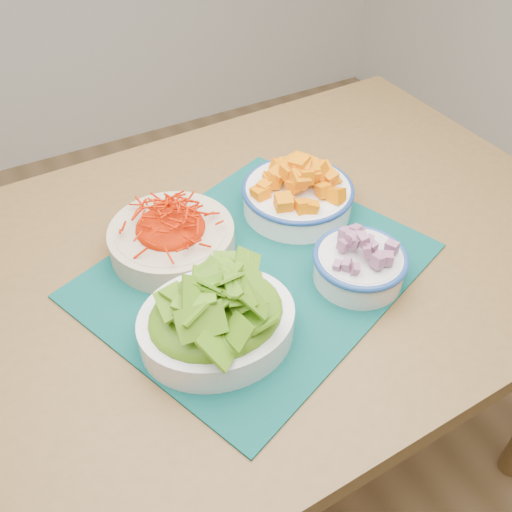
{
  "coord_description": "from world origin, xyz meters",
  "views": [
    {
      "loc": [
        -0.14,
        -0.34,
        1.42
      ],
      "look_at": [
        0.19,
        0.26,
        0.78
      ],
      "focal_mm": 40.0,
      "sensor_mm": 36.0,
      "label": 1
    }
  ],
  "objects": [
    {
      "name": "lettuce_bowl",
      "position": [
        0.07,
        0.16,
        0.8
      ],
      "size": [
        0.25,
        0.22,
        0.1
      ],
      "rotation": [
        0.0,
        0.0,
        -0.12
      ],
      "color": "white",
      "rests_on": "placemat"
    },
    {
      "name": "onion_bowl",
      "position": [
        0.32,
        0.16,
        0.79
      ],
      "size": [
        0.17,
        0.17,
        0.08
      ],
      "rotation": [
        0.0,
        0.0,
        0.17
      ],
      "color": "silver",
      "rests_on": "placemat"
    },
    {
      "name": "carrot_bowl",
      "position": [
        0.08,
        0.37,
        0.79
      ],
      "size": [
        0.22,
        0.22,
        0.09
      ],
      "rotation": [
        0.0,
        0.0,
        0.04
      ],
      "color": "beige",
      "rests_on": "placemat"
    },
    {
      "name": "squash_bowl",
      "position": [
        0.33,
        0.36,
        0.8
      ],
      "size": [
        0.24,
        0.24,
        0.1
      ],
      "rotation": [
        0.0,
        0.0,
        -0.25
      ],
      "color": "white",
      "rests_on": "placemat"
    },
    {
      "name": "placemat",
      "position": [
        0.19,
        0.26,
        0.75
      ],
      "size": [
        0.65,
        0.59,
        0.0
      ],
      "primitive_type": "cube",
      "rotation": [
        0.0,
        0.0,
        0.37
      ],
      "color": "#04312F",
      "rests_on": "table"
    },
    {
      "name": "table",
      "position": [
        0.2,
        0.3,
        0.66
      ],
      "size": [
        1.28,
        0.88,
        0.75
      ],
      "rotation": [
        0.0,
        0.0,
        0.04
      ],
      "color": "brown",
      "rests_on": "ground"
    }
  ]
}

